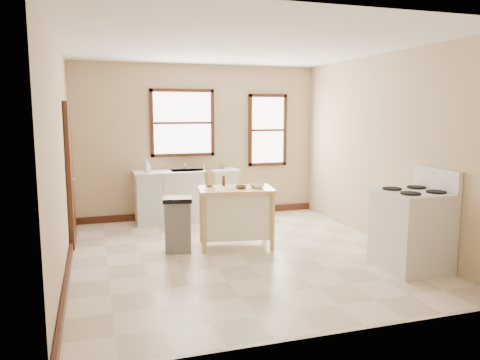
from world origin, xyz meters
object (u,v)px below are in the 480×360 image
Objects in this scene: soap_bottle_a at (146,166)px; bowl_c at (258,186)px; dish_rack at (212,167)px; bowl_b at (255,186)px; pepper_grinder at (224,181)px; trash_bin at (178,225)px; bowl_a at (241,187)px; knife_block at (209,180)px; soap_bottle_b at (148,166)px; kitchen_island at (236,217)px; gas_stove at (412,219)px.

soap_bottle_a is 1.24× the size of bowl_c.
dish_rack is 2.37× the size of bowl_b.
pepper_grinder is 0.19× the size of trash_bin.
bowl_a is at bearing 6.08° from trash_bin.
soap_bottle_a reaches higher than knife_block.
dish_rack is (1.15, 0.02, -0.05)m from soap_bottle_b.
trash_bin is at bearing -170.82° from kitchen_island.
soap_bottle_b reaches higher than pepper_grinder.
soap_bottle_a is 0.18× the size of gas_stove.
gas_stove is at bearing -44.75° from bowl_b.
bowl_b is (0.28, -0.06, 0.45)m from kitchen_island.
pepper_grinder is at bearing -75.21° from soap_bottle_b.
knife_block is 2.84m from gas_stove.
pepper_grinder reaches higher than bowl_c.
bowl_a is 1.04m from trash_bin.
pepper_grinder reaches higher than kitchen_island.
bowl_c is (0.21, -1.90, -0.07)m from dish_rack.
soap_bottle_a is 2.31m from bowl_c.
bowl_c reaches higher than bowl_b.
bowl_b is (0.18, -1.85, -0.08)m from dish_rack.
pepper_grinder is 0.12× the size of gas_stove.
soap_bottle_b reaches higher than kitchen_island.
soap_bottle_b is 1.67m from knife_block.
kitchen_island is 5.94× the size of bowl_c.
knife_block reaches higher than bowl_b.
gas_stove is (1.75, -1.52, -0.26)m from bowl_a.
kitchen_island is 1.37× the size of trash_bin.
knife_block is (-0.33, 0.26, 0.53)m from kitchen_island.
soap_bottle_a is at bearing 131.35° from kitchen_island.
dish_rack is at bearing 82.23° from pepper_grinder.
soap_bottle_b is 2.26m from bowl_b.
bowl_c is at bearing -37.85° from soap_bottle_a.
dish_rack is 1.57m from pepper_grinder.
bowl_a is (-0.04, -1.85, -0.08)m from dish_rack.
dish_rack reaches higher than bowl_b.
kitchen_island is (-0.10, -1.79, -0.53)m from dish_rack.
gas_stove is at bearing -43.24° from pepper_grinder.
kitchen_island is 0.68m from knife_block.
bowl_c is at bearing -10.80° from kitchen_island.
kitchen_island is 0.56m from bowl_c.
knife_block is (0.75, -1.48, -0.06)m from soap_bottle_a.
kitchen_island is 0.85m from trash_bin.
soap_bottle_a reaches higher than bowl_a.
soap_bottle_a is at bearing 127.01° from bowl_b.
soap_bottle_b is 1.88m from trash_bin.
soap_bottle_a is 1.12× the size of soap_bottle_b.
gas_stove reaches higher than trash_bin.
bowl_b is at bearing 7.02° from trash_bin.
soap_bottle_b reaches higher than trash_bin.
bowl_b is 0.06m from bowl_c.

